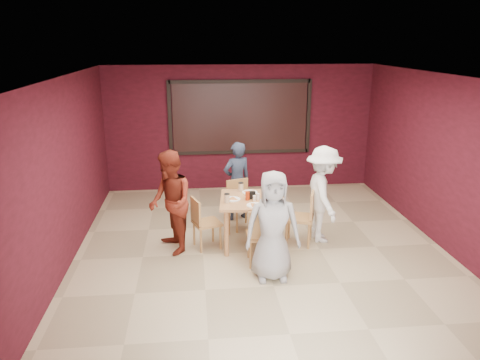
{
  "coord_description": "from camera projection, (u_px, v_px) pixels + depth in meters",
  "views": [
    {
      "loc": [
        -1.07,
        -6.89,
        3.33
      ],
      "look_at": [
        -0.33,
        0.29,
        1.15
      ],
      "focal_mm": 35.0,
      "sensor_mm": 36.0,
      "label": 1
    }
  ],
  "objects": [
    {
      "name": "floor",
      "position": [
        262.0,
        252.0,
        7.63
      ],
      "size": [
        7.0,
        7.0,
        0.0
      ],
      "primitive_type": "plane",
      "color": "#C5B489",
      "rests_on": "ground"
    },
    {
      "name": "diner_back",
      "position": [
        237.0,
        181.0,
        8.84
      ],
      "size": [
        0.64,
        0.53,
        1.51
      ],
      "primitive_type": "imported",
      "rotation": [
        0.0,
        0.0,
        3.5
      ],
      "color": "#283348",
      "rests_on": "floor"
    },
    {
      "name": "diner_front",
      "position": [
        273.0,
        226.0,
        6.59
      ],
      "size": [
        0.79,
        0.53,
        1.61
      ],
      "primitive_type": "imported",
      "rotation": [
        0.0,
        0.0,
        -0.02
      ],
      "color": "#A1A1A1",
      "rests_on": "floor"
    },
    {
      "name": "dining_table",
      "position": [
        252.0,
        205.0,
        7.68
      ],
      "size": [
        1.14,
        1.14,
        0.97
      ],
      "color": "#C07B4E",
      "rests_on": "floor"
    },
    {
      "name": "chair_front",
      "position": [
        262.0,
        233.0,
        7.04
      ],
      "size": [
        0.46,
        0.46,
        0.92
      ],
      "color": "#BA7948",
      "rests_on": "floor"
    },
    {
      "name": "chair_right",
      "position": [
        304.0,
        214.0,
        7.78
      ],
      "size": [
        0.57,
        0.57,
        0.94
      ],
      "color": "#BA7948",
      "rests_on": "floor"
    },
    {
      "name": "diner_left",
      "position": [
        170.0,
        203.0,
        7.43
      ],
      "size": [
        0.85,
        0.97,
        1.67
      ],
      "primitive_type": "imported",
      "rotation": [
        0.0,
        0.0,
        -1.26
      ],
      "color": "maroon",
      "rests_on": "floor"
    },
    {
      "name": "diner_right",
      "position": [
        323.0,
        194.0,
        7.86
      ],
      "size": [
        0.62,
        1.07,
        1.65
      ],
      "primitive_type": "imported",
      "rotation": [
        0.0,
        0.0,
        1.58
      ],
      "color": "white",
      "rests_on": "floor"
    },
    {
      "name": "window_blinds",
      "position": [
        240.0,
        117.0,
        10.44
      ],
      "size": [
        3.0,
        0.02,
        1.5
      ],
      "primitive_type": "cube",
      "color": "black"
    },
    {
      "name": "chair_back",
      "position": [
        240.0,
        201.0,
        8.53
      ],
      "size": [
        0.54,
        0.54,
        0.88
      ],
      "color": "#BA7948",
      "rests_on": "floor"
    },
    {
      "name": "chair_left",
      "position": [
        203.0,
        220.0,
        7.64
      ],
      "size": [
        0.53,
        0.53,
        0.87
      ],
      "color": "#BA7948",
      "rests_on": "floor"
    }
  ]
}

